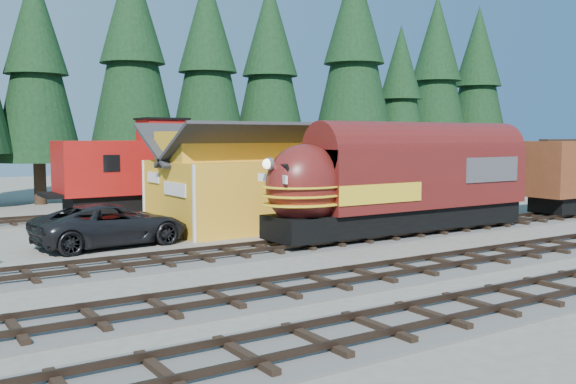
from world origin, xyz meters
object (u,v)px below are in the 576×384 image
locomotive (397,186)px  pickup_truck_a (112,225)px  depot (275,168)px  caboose (147,171)px

locomotive → pickup_truck_a: size_ratio=2.25×
depot → locomotive: depot is taller
depot → pickup_truck_a: bearing=-169.2°
depot → locomotive: size_ratio=0.88×
depot → caboose: size_ratio=1.27×
caboose → pickup_truck_a: size_ratio=1.56×
depot → caboose: (-4.09, 7.50, -0.36)m
depot → caboose: caboose is taller
depot → locomotive: 6.99m
caboose → pickup_truck_a: (-5.14, -9.25, -1.70)m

